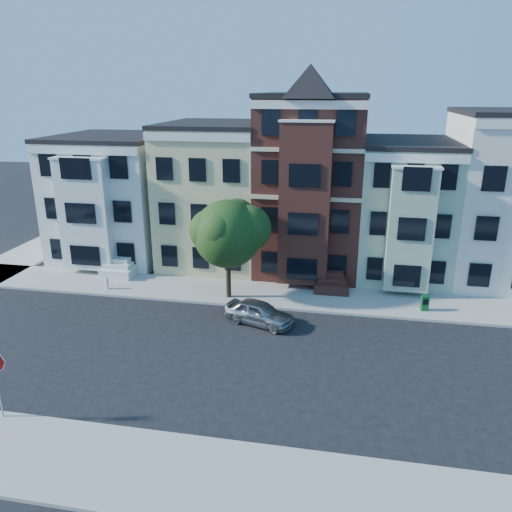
% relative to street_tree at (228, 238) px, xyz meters
% --- Properties ---
extents(ground, '(120.00, 120.00, 0.00)m').
position_rel_street_tree_xyz_m(ground, '(4.37, -7.11, -3.96)').
color(ground, black).
extents(far_sidewalk, '(60.00, 4.00, 0.15)m').
position_rel_street_tree_xyz_m(far_sidewalk, '(4.37, 0.89, -3.89)').
color(far_sidewalk, '#9E9B93').
rests_on(far_sidewalk, ground).
extents(near_sidewalk, '(60.00, 4.00, 0.15)m').
position_rel_street_tree_xyz_m(near_sidewalk, '(4.37, -15.11, -3.89)').
color(near_sidewalk, '#9E9B93').
rests_on(near_sidewalk, ground).
extents(house_white, '(8.00, 9.00, 9.00)m').
position_rel_street_tree_xyz_m(house_white, '(-10.63, 7.39, 0.54)').
color(house_white, silver).
rests_on(house_white, ground).
extents(house_yellow, '(7.00, 9.00, 10.00)m').
position_rel_street_tree_xyz_m(house_yellow, '(-2.63, 7.39, 1.04)').
color(house_yellow, '#D5C488').
rests_on(house_yellow, ground).
extents(house_brown, '(7.00, 9.00, 12.00)m').
position_rel_street_tree_xyz_m(house_brown, '(4.37, 7.39, 2.04)').
color(house_brown, '#411C16').
rests_on(house_brown, ground).
extents(house_green, '(6.00, 9.00, 9.00)m').
position_rel_street_tree_xyz_m(house_green, '(10.87, 7.39, 0.54)').
color(house_green, '#A2B698').
rests_on(house_green, ground).
extents(house_cream, '(8.00, 9.00, 11.00)m').
position_rel_street_tree_xyz_m(house_cream, '(17.87, 7.39, 1.54)').
color(house_cream, silver).
rests_on(house_cream, ground).
extents(street_tree, '(8.36, 8.36, 7.62)m').
position_rel_street_tree_xyz_m(street_tree, '(0.00, 0.00, 0.00)').
color(street_tree, '#2F531E').
rests_on(street_tree, far_sidewalk).
extents(parked_car, '(4.29, 2.82, 1.36)m').
position_rel_street_tree_xyz_m(parked_car, '(2.50, -3.09, -3.28)').
color(parked_car, '#92979B').
rests_on(parked_car, ground).
extents(newspaper_box, '(0.45, 0.41, 0.92)m').
position_rel_street_tree_xyz_m(newspaper_box, '(11.82, 0.15, -3.35)').
color(newspaper_box, '#0E5022').
rests_on(newspaper_box, far_sidewalk).
extents(fire_hydrant, '(0.24, 0.24, 0.64)m').
position_rel_street_tree_xyz_m(fire_hydrant, '(-8.10, -0.23, -3.49)').
color(fire_hydrant, silver).
rests_on(fire_hydrant, far_sidewalk).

